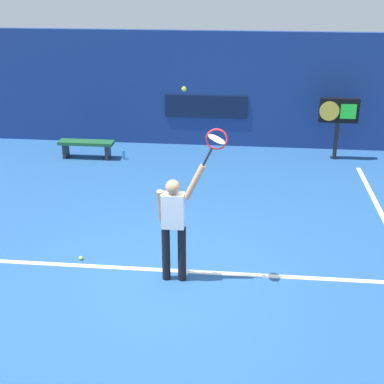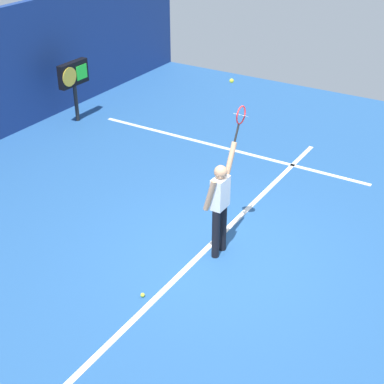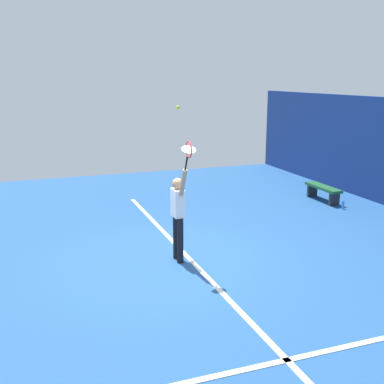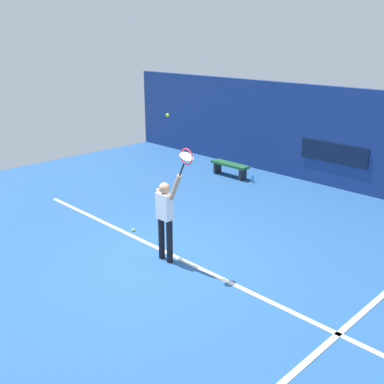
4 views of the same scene
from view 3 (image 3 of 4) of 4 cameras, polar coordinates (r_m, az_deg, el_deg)
name	(u,v)px [view 3 (image 3 of 4)]	position (r m, az deg, el deg)	size (l,w,h in m)	color
ground_plane	(175,259)	(9.73, -2.01, -8.06)	(18.00, 18.00, 0.00)	#23518C
court_baseline	(188,257)	(9.81, -0.47, -7.83)	(10.00, 0.10, 0.01)	white
tennis_player	(178,212)	(9.36, -1.66, -2.41)	(0.73, 0.31, 1.95)	black
tennis_racket	(188,151)	(8.51, -0.44, 4.92)	(0.42, 0.27, 0.62)	black
tennis_ball	(178,107)	(8.83, -1.72, 10.08)	(0.07, 0.07, 0.07)	#CCE033
court_bench	(323,190)	(14.60, 15.41, 0.26)	(1.40, 0.36, 0.45)	#1E592D
water_bottle	(343,205)	(13.91, 17.61, -1.47)	(0.07, 0.07, 0.24)	#338CD8
spare_ball	(174,232)	(11.28, -2.21, -4.78)	(0.07, 0.07, 0.07)	#CCE033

